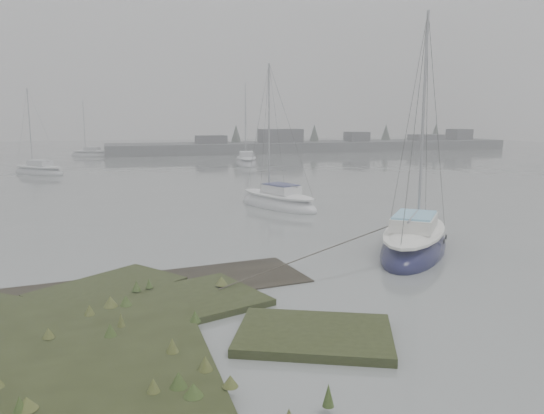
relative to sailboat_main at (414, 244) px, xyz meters
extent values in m
plane|color=slate|center=(-7.09, 24.19, -0.30)|extent=(160.00, 160.00, 0.00)
cube|color=#4C4F51|center=(18.91, 56.19, 0.30)|extent=(60.00, 8.00, 1.60)
cube|color=#424247|center=(2.91, 55.19, 1.10)|extent=(4.00, 3.00, 2.20)
cube|color=#424247|center=(12.91, 55.19, 1.50)|extent=(6.00, 3.00, 3.00)
cube|color=#424247|center=(24.91, 55.19, 1.25)|extent=(3.00, 3.00, 2.50)
cube|color=#424247|center=(36.91, 55.19, 1.00)|extent=(5.00, 3.00, 2.00)
cube|color=#424247|center=(42.91, 55.19, 1.40)|extent=(3.00, 3.00, 2.80)
cone|color=#384238|center=(6.91, 57.19, 1.90)|extent=(2.00, 2.00, 3.50)
cone|color=#384238|center=(18.91, 57.19, 1.90)|extent=(2.00, 2.00, 3.50)
cone|color=#384238|center=(30.91, 57.19, 1.90)|extent=(2.00, 2.00, 3.50)
cone|color=#384238|center=(39.91, 57.19, 1.90)|extent=(2.00, 2.00, 3.50)
ellipsoid|color=#101134|center=(0.01, 0.01, -0.18)|extent=(6.08, 6.62, 1.65)
ellipsoid|color=silver|center=(0.01, 0.01, 0.48)|extent=(5.18, 5.67, 0.47)
cube|color=silver|center=(-0.18, -0.21, 0.89)|extent=(2.61, 2.71, 0.48)
cube|color=#83C3E5|center=(-0.18, -0.21, 1.16)|extent=(2.41, 2.50, 0.08)
cylinder|color=#939399|center=(0.57, 0.68, 4.69)|extent=(0.11, 0.11, 7.75)
cylinder|color=#939399|center=(-0.30, -0.36, 1.16)|extent=(1.82, 2.13, 0.09)
ellipsoid|color=silver|center=(-1.82, 11.05, -0.19)|extent=(4.11, 6.37, 1.47)
ellipsoid|color=white|center=(-1.82, 11.05, 0.40)|extent=(3.45, 5.50, 0.42)
cube|color=white|center=(-1.72, 10.81, 0.76)|extent=(1.98, 2.42, 0.43)
cube|color=#16184B|center=(-1.72, 10.81, 1.00)|extent=(1.84, 2.22, 0.07)
cylinder|color=#939399|center=(-2.11, 11.77, 4.17)|extent=(0.10, 0.10, 6.93)
cylinder|color=#939399|center=(-1.66, 10.65, 1.00)|extent=(0.98, 2.28, 0.08)
ellipsoid|color=#9DA0A6|center=(-16.68, 33.74, -0.20)|extent=(5.40, 5.39, 1.40)
ellipsoid|color=white|center=(-16.68, 33.74, 0.36)|extent=(4.61, 4.61, 0.39)
cube|color=white|center=(-16.50, 33.57, 0.70)|extent=(2.26, 2.26, 0.41)
cube|color=#B6BBC2|center=(-16.50, 33.57, 0.93)|extent=(2.09, 2.09, 0.07)
cylinder|color=#939399|center=(-17.20, 34.26, 3.93)|extent=(0.09, 0.09, 6.57)
cylinder|color=#939399|center=(-16.39, 33.45, 0.93)|extent=(1.68, 1.68, 0.07)
ellipsoid|color=#A4A7AD|center=(3.18, 37.16, -0.18)|extent=(3.37, 6.82, 1.59)
ellipsoid|color=silver|center=(3.18, 37.16, 0.45)|extent=(2.79, 5.92, 0.45)
cube|color=silver|center=(3.13, 36.89, 0.84)|extent=(1.81, 2.47, 0.47)
cube|color=silver|center=(3.13, 36.89, 1.10)|extent=(1.68, 2.27, 0.07)
cylinder|color=#939399|center=(3.34, 37.99, 4.51)|extent=(0.10, 0.10, 7.46)
cylinder|color=#939399|center=(3.09, 36.71, 1.10)|extent=(0.59, 2.58, 0.08)
ellipsoid|color=#AEB4B7|center=(-12.81, 55.29, -0.20)|extent=(5.61, 4.20, 1.32)
ellipsoid|color=silver|center=(-12.81, 55.29, 0.32)|extent=(4.83, 3.55, 0.37)
cube|color=silver|center=(-12.61, 55.18, 0.65)|extent=(2.19, 1.92, 0.39)
cube|color=#ADB0B8|center=(-12.61, 55.18, 0.87)|extent=(2.02, 1.78, 0.06)
cylinder|color=#939399|center=(-13.42, 55.63, 3.70)|extent=(0.09, 0.09, 6.20)
cylinder|color=#939399|center=(-12.47, 55.10, 0.87)|extent=(1.93, 1.12, 0.07)
camera|label=1|loc=(-10.94, -16.96, 4.73)|focal=35.00mm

